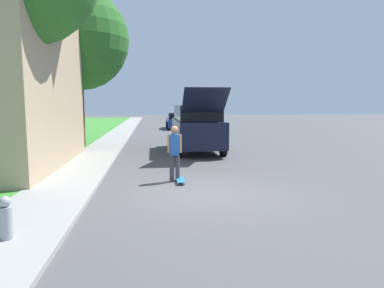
# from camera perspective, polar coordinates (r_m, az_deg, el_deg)

# --- Properties ---
(ground_plane) EXTENTS (120.00, 120.00, 0.00)m
(ground_plane) POSITION_cam_1_polar(r_m,az_deg,el_deg) (8.71, 1.65, -8.26)
(ground_plane) COLOR #49494C
(sidewalk) EXTENTS (1.80, 80.00, 0.10)m
(sidewalk) POSITION_cam_1_polar(r_m,az_deg,el_deg) (14.69, -15.93, -2.15)
(sidewalk) COLOR gray
(sidewalk) RESTS_ON ground_plane
(lawn_tree_far) EXTENTS (5.04, 5.04, 7.89)m
(lawn_tree_far) POSITION_cam_1_polar(r_m,az_deg,el_deg) (18.81, -18.44, 16.14)
(lawn_tree_far) COLOR brown
(lawn_tree_far) RESTS_ON lawn
(suv_parked) EXTENTS (2.16, 5.73, 2.87)m
(suv_parked) POSITION_cam_1_polar(r_m,az_deg,el_deg) (16.10, 0.76, 2.91)
(suv_parked) COLOR black
(suv_parked) RESTS_ON ground_plane
(car_down_street) EXTENTS (1.90, 4.46, 1.43)m
(car_down_street) POSITION_cam_1_polar(r_m,az_deg,el_deg) (30.84, -2.51, 3.82)
(car_down_street) COLOR navy
(car_down_street) RESTS_ON ground_plane
(skateboarder) EXTENTS (0.41, 0.21, 1.62)m
(skateboarder) POSITION_cam_1_polar(r_m,az_deg,el_deg) (9.89, -2.92, -1.18)
(skateboarder) COLOR #38383D
(skateboarder) RESTS_ON ground_plane
(skateboard) EXTENTS (0.23, 0.79, 0.10)m
(skateboard) POSITION_cam_1_polar(r_m,az_deg,el_deg) (9.86, -1.96, -5.99)
(skateboard) COLOR #236B99
(skateboard) RESTS_ON ground_plane
(fire_hydrant) EXTENTS (0.20, 0.20, 0.70)m
(fire_hydrant) POSITION_cam_1_polar(r_m,az_deg,el_deg) (6.31, -28.60, -10.84)
(fire_hydrant) COLOR #99999E
(fire_hydrant) RESTS_ON sidewalk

